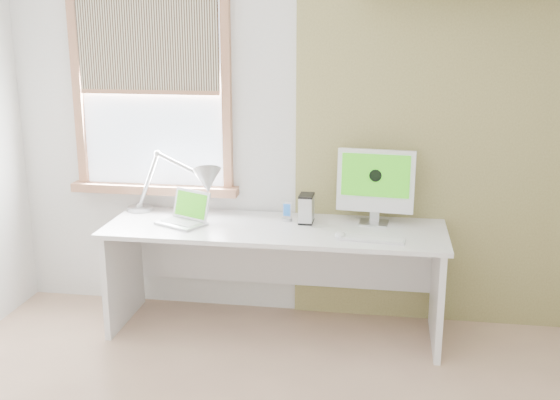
% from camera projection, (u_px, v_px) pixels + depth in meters
% --- Properties ---
extents(room, '(4.04, 3.54, 2.64)m').
position_uv_depth(room, '(241.00, 195.00, 2.86)').
color(room, tan).
rests_on(room, ground).
extents(accent_wall, '(2.00, 0.02, 2.60)m').
position_uv_depth(accent_wall, '(448.00, 135.00, 4.37)').
color(accent_wall, olive).
rests_on(accent_wall, room).
extents(window, '(1.20, 0.14, 1.42)m').
position_uv_depth(window, '(151.00, 92.00, 4.58)').
color(window, '#9E6748').
rests_on(window, room).
extents(desk, '(2.20, 0.70, 0.73)m').
position_uv_depth(desk, '(276.00, 252.00, 4.45)').
color(desk, white).
rests_on(desk, room).
extents(desk_lamp, '(0.76, 0.35, 0.44)m').
position_uv_depth(desk_lamp, '(194.00, 183.00, 4.52)').
color(desk_lamp, '#B2B5B7').
rests_on(desk_lamp, desk).
extents(laptop, '(0.37, 0.35, 0.21)m').
position_uv_depth(laptop, '(185.00, 215.00, 4.41)').
color(laptop, '#B2B5B7').
rests_on(laptop, desk).
extents(phone_dock, '(0.08, 0.08, 0.13)m').
position_uv_depth(phone_dock, '(287.00, 215.00, 4.46)').
color(phone_dock, '#B2B5B7').
rests_on(phone_dock, desk).
extents(external_drive, '(0.09, 0.15, 0.19)m').
position_uv_depth(external_drive, '(306.00, 209.00, 4.41)').
color(external_drive, '#B2B5B7').
rests_on(external_drive, desk).
extents(imac, '(0.50, 0.18, 0.49)m').
position_uv_depth(imac, '(376.00, 182.00, 4.35)').
color(imac, '#B2B5B7').
rests_on(imac, desk).
extents(keyboard, '(0.40, 0.15, 0.02)m').
position_uv_depth(keyboard, '(372.00, 239.00, 4.06)').
color(keyboard, white).
rests_on(keyboard, desk).
extents(mouse, '(0.07, 0.11, 0.03)m').
position_uv_depth(mouse, '(340.00, 235.00, 4.12)').
color(mouse, white).
rests_on(mouse, desk).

